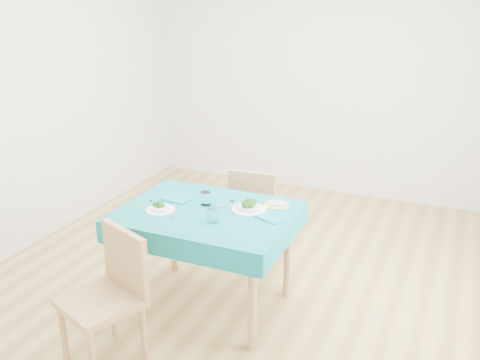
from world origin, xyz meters
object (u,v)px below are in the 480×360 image
at_px(table, 208,259).
at_px(bowl_far, 249,205).
at_px(chair_near, 99,285).
at_px(chair_far, 258,207).
at_px(bowl_near, 160,207).
at_px(side_plate, 276,205).

distance_m(table, bowl_far, 0.51).
relative_size(chair_near, chair_far, 1.13).
relative_size(bowl_near, bowl_far, 0.83).
bearing_deg(chair_far, chair_near, 72.28).
xyz_separation_m(table, bowl_near, (-0.29, -0.13, 0.41)).
height_order(table, side_plate, side_plate).
bearing_deg(chair_far, side_plate, 118.50).
xyz_separation_m(table, chair_near, (-0.31, -0.83, 0.17)).
relative_size(bowl_far, side_plate, 1.36).
height_order(table, bowl_far, bowl_far).
bearing_deg(chair_near, bowl_far, 80.87).
distance_m(chair_near, chair_far, 1.70).
distance_m(chair_near, bowl_near, 0.74).
xyz_separation_m(bowl_near, side_plate, (0.71, 0.42, -0.03)).
bearing_deg(table, chair_far, 85.78).
xyz_separation_m(chair_near, chair_far, (0.37, 1.65, -0.06)).
bearing_deg(bowl_far, chair_far, 106.56).
xyz_separation_m(table, bowl_far, (0.27, 0.13, 0.42)).
height_order(chair_near, bowl_near, chair_near).
bearing_deg(chair_near, chair_far, 99.23).
bearing_deg(chair_near, bowl_near, 110.56).
bearing_deg(side_plate, table, -145.21).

